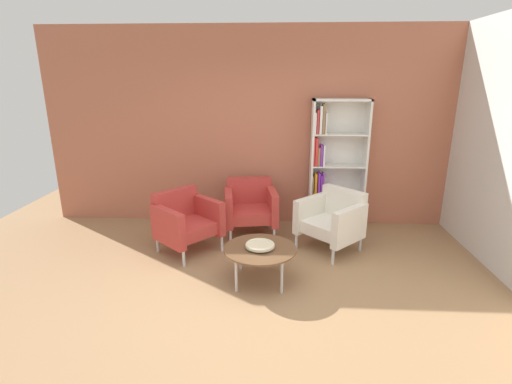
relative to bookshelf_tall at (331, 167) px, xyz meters
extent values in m
plane|color=#9E7751|center=(-1.07, -2.25, -0.92)|extent=(8.32, 8.32, 0.00)
cube|color=#B2664C|center=(-1.07, 0.21, 0.53)|extent=(6.40, 0.12, 2.90)
cube|color=silver|center=(-0.29, -0.02, 0.03)|extent=(0.03, 0.30, 1.90)
cube|color=silver|center=(0.48, -0.02, 0.03)|extent=(0.03, 0.30, 1.90)
cube|color=silver|center=(0.09, -0.02, 0.97)|extent=(0.80, 0.30, 0.03)
cube|color=silver|center=(0.09, -0.02, -0.90)|extent=(0.80, 0.30, 0.03)
cube|color=silver|center=(0.09, 0.13, 0.03)|extent=(0.80, 0.02, 1.90)
cube|color=silver|center=(0.09, -0.02, -0.43)|extent=(0.76, 0.28, 0.02)
cube|color=silver|center=(0.09, -0.02, 0.03)|extent=(0.76, 0.28, 0.02)
cube|color=silver|center=(0.09, -0.02, 0.49)|extent=(0.76, 0.28, 0.02)
cube|color=olive|center=(-0.27, -0.03, -0.68)|extent=(0.02, 0.25, 0.39)
cube|color=red|center=(-0.23, -0.03, -0.67)|extent=(0.04, 0.24, 0.40)
cube|color=blue|center=(-0.19, -0.06, -0.69)|extent=(0.03, 0.20, 0.37)
cube|color=olive|center=(-0.14, -0.04, -0.72)|extent=(0.03, 0.23, 0.31)
cube|color=blue|center=(-0.10, -0.04, -0.74)|extent=(0.02, 0.24, 0.28)
cube|color=blue|center=(-0.06, -0.05, -0.69)|extent=(0.03, 0.21, 0.37)
cube|color=olive|center=(-0.27, -0.04, -0.26)|extent=(0.02, 0.23, 0.30)
cube|color=orange|center=(-0.23, -0.07, -0.24)|extent=(0.03, 0.17, 0.34)
cube|color=purple|center=(-0.18, -0.06, -0.24)|extent=(0.03, 0.18, 0.35)
cube|color=purple|center=(-0.14, -0.04, -0.26)|extent=(0.02, 0.23, 0.32)
cube|color=purple|center=(-0.12, -0.05, -0.24)|extent=(0.02, 0.20, 0.34)
cube|color=red|center=(-0.27, -0.06, 0.25)|extent=(0.02, 0.20, 0.41)
cube|color=red|center=(-0.23, -0.05, 0.24)|extent=(0.03, 0.22, 0.40)
cube|color=olive|center=(-0.20, -0.04, 0.18)|extent=(0.03, 0.23, 0.27)
cube|color=purple|center=(-0.16, -0.04, 0.19)|extent=(0.03, 0.23, 0.29)
cube|color=white|center=(-0.13, -0.07, 0.19)|extent=(0.03, 0.18, 0.30)
cube|color=white|center=(-0.27, -0.04, 0.65)|extent=(0.02, 0.24, 0.29)
cube|color=red|center=(-0.24, -0.06, 0.67)|extent=(0.03, 0.19, 0.33)
cube|color=white|center=(-0.20, -0.06, 0.70)|extent=(0.03, 0.20, 0.38)
cube|color=olive|center=(-0.16, -0.05, 0.71)|extent=(0.04, 0.22, 0.41)
cube|color=white|center=(-0.12, -0.04, 0.65)|extent=(0.02, 0.23, 0.29)
cylinder|color=brown|center=(-0.97, -1.70, -0.53)|extent=(0.80, 0.80, 0.02)
cylinder|color=silver|center=(-1.21, -1.94, -0.73)|extent=(0.03, 0.03, 0.38)
cylinder|color=silver|center=(-0.73, -1.94, -0.73)|extent=(0.03, 0.03, 0.38)
cylinder|color=silver|center=(-1.21, -1.46, -0.73)|extent=(0.03, 0.03, 0.38)
cylinder|color=silver|center=(-0.73, -1.46, -0.73)|extent=(0.03, 0.03, 0.38)
cylinder|color=beige|center=(-0.97, -1.70, -0.51)|extent=(0.13, 0.13, 0.02)
cylinder|color=beige|center=(-0.97, -1.70, -0.49)|extent=(0.32, 0.32, 0.02)
torus|color=beige|center=(-0.97, -1.70, -0.48)|extent=(0.32, 0.32, 0.02)
cube|color=#B73833|center=(-1.16, -0.40, -0.60)|extent=(0.72, 0.67, 0.16)
cube|color=#B73833|center=(-1.20, -0.13, -0.33)|extent=(0.65, 0.21, 0.38)
cube|color=#B73833|center=(-1.46, -0.46, -0.49)|extent=(0.19, 0.63, 0.46)
cube|color=#B73833|center=(-0.85, -0.37, -0.49)|extent=(0.19, 0.63, 0.46)
cylinder|color=silver|center=(-1.41, -0.75, -0.80)|extent=(0.04, 0.04, 0.24)
cylinder|color=silver|center=(-0.82, -0.66, -0.80)|extent=(0.04, 0.04, 0.24)
cylinder|color=silver|center=(-1.50, -0.17, -0.80)|extent=(0.04, 0.04, 0.24)
cylinder|color=silver|center=(-0.90, -0.08, -0.80)|extent=(0.04, 0.04, 0.24)
cube|color=white|center=(-0.09, -0.83, -0.60)|extent=(0.86, 0.86, 0.16)
cube|color=white|center=(0.10, -0.64, -0.33)|extent=(0.54, 0.54, 0.38)
cube|color=white|center=(-0.33, -0.63, -0.49)|extent=(0.51, 0.51, 0.46)
cube|color=white|center=(0.11, -1.07, -0.49)|extent=(0.51, 0.51, 0.46)
cylinder|color=silver|center=(-0.52, -0.84, -0.80)|extent=(0.04, 0.04, 0.24)
cylinder|color=silver|center=(-0.10, -1.26, -0.80)|extent=(0.04, 0.04, 0.24)
cylinder|color=silver|center=(-0.11, -0.43, -0.80)|extent=(0.04, 0.04, 0.24)
cylinder|color=silver|center=(0.31, -0.86, -0.80)|extent=(0.04, 0.04, 0.24)
cube|color=#B73833|center=(-1.93, -0.98, -0.60)|extent=(0.86, 0.86, 0.16)
cube|color=#B73833|center=(-2.13, -0.81, -0.33)|extent=(0.51, 0.56, 0.38)
cube|color=#B73833|center=(-2.12, -1.23, -0.49)|extent=(0.53, 0.48, 0.46)
cube|color=#B73833|center=(-1.71, -0.76, -0.49)|extent=(0.53, 0.48, 0.46)
cylinder|color=silver|center=(-1.90, -1.41, -0.80)|extent=(0.04, 0.04, 0.24)
cylinder|color=silver|center=(-1.50, -0.96, -0.80)|extent=(0.04, 0.04, 0.24)
cylinder|color=silver|center=(-2.33, -1.03, -0.80)|extent=(0.04, 0.04, 0.24)
cylinder|color=silver|center=(-1.93, -0.58, -0.80)|extent=(0.04, 0.04, 0.24)
camera|label=1|loc=(-0.80, -5.52, 1.28)|focal=26.85mm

